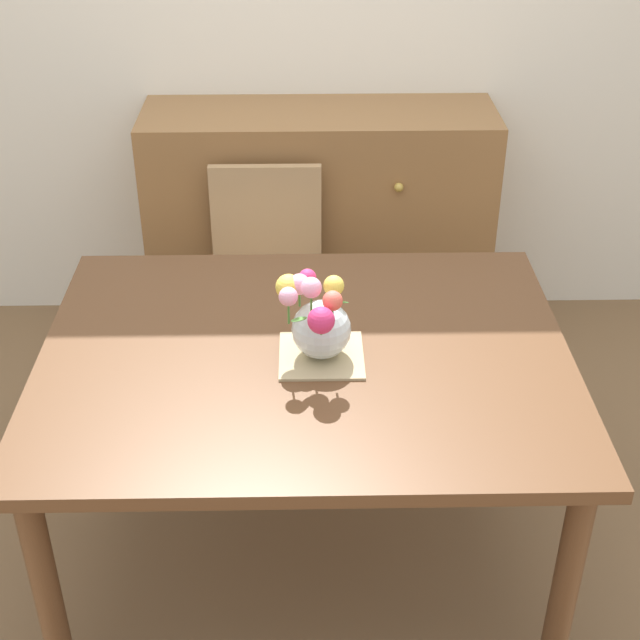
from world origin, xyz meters
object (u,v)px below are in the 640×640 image
(dining_table, at_px, (304,376))
(chair_far, at_px, (266,270))
(flower_vase, at_px, (317,320))
(dresser, at_px, (318,227))

(dining_table, bearing_deg, chair_far, 98.81)
(flower_vase, bearing_deg, dining_table, 137.33)
(dining_table, distance_m, flower_vase, 0.21)
(dining_table, xyz_separation_m, chair_far, (-0.14, 0.93, -0.16))
(dresser, bearing_deg, flower_vase, -91.18)
(dining_table, bearing_deg, dresser, 87.25)
(dining_table, relative_size, chair_far, 1.66)
(dining_table, relative_size, flower_vase, 5.71)
(chair_far, xyz_separation_m, flower_vase, (0.18, -0.96, 0.37))
(chair_far, bearing_deg, dining_table, 98.81)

